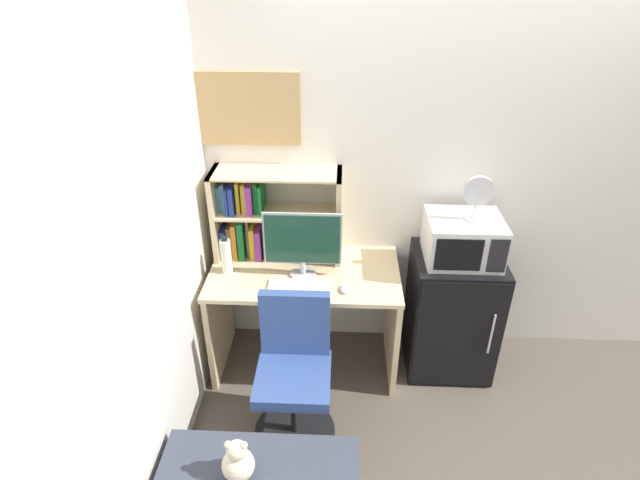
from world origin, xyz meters
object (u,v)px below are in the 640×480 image
microwave (463,239)px  desk_fan (478,195)px  monitor (302,242)px  water_bottle (226,256)px  teddy_bear (238,462)px  computer_mouse (344,289)px  mini_fridge (451,312)px  wall_corkboard (238,109)px  keyboard (299,286)px  desk_chair (294,378)px  hutch_bookshelf (259,215)px

microwave → desk_fan: bearing=-8.1°
monitor → water_bottle: size_ratio=1.90×
monitor → teddy_bear: 1.28m
water_bottle → monitor: bearing=-1.5°
computer_mouse → mini_fridge: 0.84m
computer_mouse → mini_fridge: bearing=19.4°
monitor → computer_mouse: 0.38m
desk_fan → teddy_bear: 1.93m
microwave → teddy_bear: bearing=-133.7°
wall_corkboard → water_bottle: bearing=-102.1°
keyboard → desk_chair: desk_chair is taller
microwave → desk_fan: (0.04, -0.01, 0.30)m
monitor → mini_fridge: 1.14m
keyboard → microwave: size_ratio=0.81×
water_bottle → mini_fridge: (1.46, 0.08, -0.46)m
microwave → teddy_bear: size_ratio=1.96×
water_bottle → mini_fridge: water_bottle is taller
water_bottle → microwave: bearing=3.4°
mini_fridge → water_bottle: bearing=-176.7°
teddy_bear → wall_corkboard: wall_corkboard is taller
keyboard → microwave: 1.05m
monitor → water_bottle: monitor is taller
keyboard → desk_chair: (-0.00, -0.38, -0.38)m
computer_mouse → microwave: size_ratio=0.22×
monitor → mini_fridge: (0.98, 0.10, -0.58)m
computer_mouse → desk_chair: desk_chair is taller
hutch_bookshelf → water_bottle: bearing=-127.1°
mini_fridge → microwave: 0.57m
microwave → desk_fan: size_ratio=1.61×
monitor → computer_mouse: monitor is taller
monitor → desk_chair: monitor is taller
monitor → wall_corkboard: wall_corkboard is taller
keyboard → microwave: (1.00, 0.24, 0.22)m
keyboard → hutch_bookshelf: bearing=126.4°
water_bottle → desk_chair: water_bottle is taller
keyboard → mini_fridge: 1.08m
desk_chair → monitor: bearing=88.1°
desk_fan → teddy_bear: size_ratio=1.22×
hutch_bookshelf → desk_chair: size_ratio=0.90×
computer_mouse → hutch_bookshelf: bearing=144.3°
computer_mouse → microwave: 0.80m
keyboard → teddy_bear: bearing=-101.2°
hutch_bookshelf → microwave: hutch_bookshelf is taller
monitor → computer_mouse: size_ratio=4.81×
hutch_bookshelf → teddy_bear: hutch_bookshelf is taller
computer_mouse → keyboard: bearing=177.0°
water_bottle → wall_corkboard: 0.90m
computer_mouse → wall_corkboard: wall_corkboard is taller
water_bottle → desk_fan: desk_fan is taller
keyboard → desk_fan: (1.04, 0.24, 0.52)m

